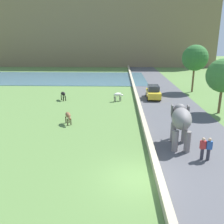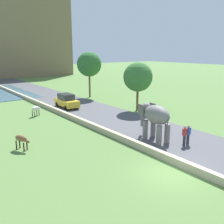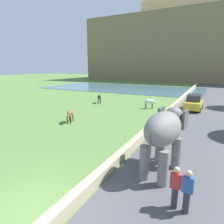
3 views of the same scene
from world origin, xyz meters
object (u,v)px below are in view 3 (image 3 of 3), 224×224
(person_beside_elephant, at_px, (175,187))
(elephant, at_px, (165,131))
(cow_white, at_px, (150,102))
(person_trailing, at_px, (187,191))
(cow_black, at_px, (99,97))
(car_yellow, at_px, (194,102))
(cow_brown, at_px, (70,113))

(person_beside_elephant, bearing_deg, elephant, 112.63)
(person_beside_elephant, height_order, cow_white, person_beside_elephant)
(elephant, relative_size, person_trailing, 2.18)
(cow_black, bearing_deg, car_yellow, 6.22)
(car_yellow, height_order, cow_brown, car_yellow)
(person_beside_elephant, xyz_separation_m, car_yellow, (-0.99, 17.59, 0.03))
(person_beside_elephant, xyz_separation_m, person_trailing, (0.39, -0.05, 0.00))
(person_trailing, distance_m, cow_white, 17.15)
(person_trailing, xyz_separation_m, cow_brown, (-10.73, 6.94, -0.04))
(person_trailing, xyz_separation_m, cow_white, (-6.12, 16.02, -0.04))
(car_yellow, bearing_deg, cow_white, -161.09)
(person_beside_elephant, height_order, cow_black, person_beside_elephant)
(person_trailing, height_order, cow_brown, person_trailing)
(person_trailing, bearing_deg, cow_brown, 147.12)
(person_beside_elephant, bearing_deg, cow_brown, 146.33)
(elephant, height_order, person_beside_elephant, elephant)
(car_yellow, height_order, cow_white, car_yellow)
(person_trailing, height_order, cow_white, person_trailing)
(cow_white, bearing_deg, car_yellow, 18.91)
(person_trailing, relative_size, car_yellow, 0.40)
(cow_brown, relative_size, cow_white, 1.02)
(elephant, distance_m, person_beside_elephant, 2.75)
(elephant, bearing_deg, cow_brown, 153.95)
(cow_brown, distance_m, cow_white, 10.18)
(elephant, xyz_separation_m, cow_black, (-12.01, 13.98, -1.20))
(cow_black, bearing_deg, person_beside_elephant, -51.46)
(cow_brown, bearing_deg, elephant, -26.05)
(person_trailing, relative_size, cow_black, 1.21)
(person_beside_elephant, distance_m, cow_black, 20.82)
(person_beside_elephant, xyz_separation_m, cow_brown, (-10.34, 6.89, -0.04))
(person_beside_elephant, distance_m, cow_white, 16.97)
(elephant, height_order, cow_brown, elephant)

